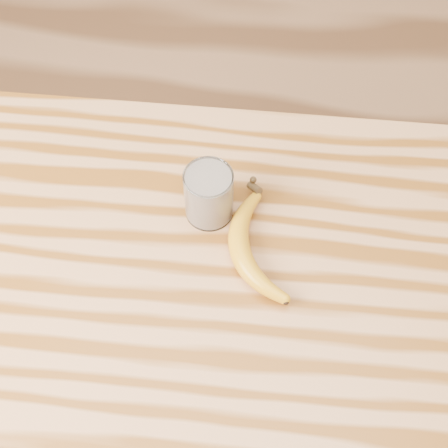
{
  "coord_description": "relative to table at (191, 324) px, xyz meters",
  "views": [
    {
      "loc": [
        0.1,
        -0.42,
        1.81
      ],
      "look_at": [
        0.05,
        0.12,
        0.93
      ],
      "focal_mm": 50.0,
      "sensor_mm": 36.0,
      "label": 1
    }
  ],
  "objects": [
    {
      "name": "smoothie_glass",
      "position": [
        0.02,
        0.16,
        0.18
      ],
      "size": [
        0.08,
        0.08,
        0.1
      ],
      "color": "white",
      "rests_on": "table"
    },
    {
      "name": "room",
      "position": [
        0.0,
        0.0,
        0.58
      ],
      "size": [
        4.04,
        4.04,
        2.7
      ],
      "color": "#956942",
      "rests_on": "ground"
    },
    {
      "name": "banana",
      "position": [
        0.08,
        0.08,
        0.15
      ],
      "size": [
        0.19,
        0.31,
        0.04
      ],
      "primitive_type": null,
      "rotation": [
        0.0,
        0.0,
        0.3
      ],
      "color": "orange",
      "rests_on": "table"
    },
    {
      "name": "table",
      "position": [
        0.0,
        0.0,
        0.0
      ],
      "size": [
        1.2,
        0.8,
        0.9
      ],
      "color": "#BA804C",
      "rests_on": "ground"
    }
  ]
}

